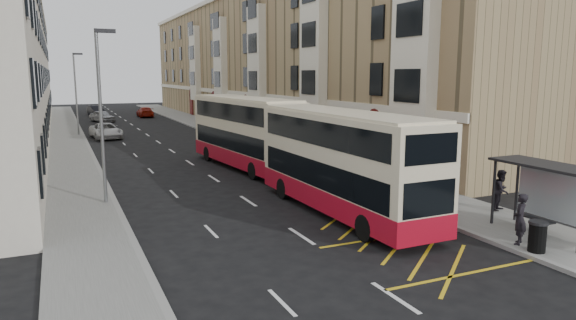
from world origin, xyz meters
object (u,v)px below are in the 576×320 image
street_lamp_near (102,107)px  double_decker_front (342,163)px  double_decker_rear (245,132)px  street_lamp_far (76,89)px  car_silver (102,116)px  litter_bin (537,236)px  pedestrian_mid (501,190)px  pedestrian_near (520,219)px  white_van (106,131)px  pedestrian_far (437,186)px  car_dark (95,110)px  car_red (145,112)px  bus_shelter (559,185)px

street_lamp_near → double_decker_front: street_lamp_near is taller
double_decker_rear → double_decker_front: bearing=-94.8°
street_lamp_far → double_decker_front: size_ratio=0.70×
car_silver → double_decker_front: bearing=-105.0°
double_decker_front → litter_bin: 8.26m
street_lamp_near → pedestrian_mid: bearing=-28.9°
street_lamp_far → street_lamp_near: bearing=-90.0°
double_decker_rear → pedestrian_near: bearing=-84.6°
litter_bin → white_van: (-10.45, 40.06, 0.03)m
pedestrian_far → white_van: 35.64m
pedestrian_near → street_lamp_near: bearing=-80.0°
pedestrian_near → pedestrian_far: bearing=-135.6°
car_dark → pedestrian_far: bearing=-93.5°
pedestrian_near → car_silver: (-9.45, 57.15, -0.32)m
litter_bin → car_red: (-3.10, 63.63, 0.01)m
car_silver → double_decker_rear: bearing=-103.0°
bus_shelter → pedestrian_near: bearing=-179.8°
bus_shelter → pedestrian_mid: bearing=72.9°
pedestrian_far → street_lamp_near: bearing=11.5°
white_van → car_red: (7.36, 23.57, -0.02)m
litter_bin → car_dark: 70.80m
car_silver → car_dark: bearing=68.2°
car_silver → car_red: bearing=20.3°
street_lamp_near → car_silver: (3.38, 44.75, -3.89)m
car_dark → car_red: size_ratio=0.87×
double_decker_front → street_lamp_near: bearing=146.9°
pedestrian_near → car_red: bearing=-123.0°
double_decker_front → car_dark: bearing=94.5°
litter_bin → white_van: size_ratio=0.20×
pedestrian_far → car_silver: 52.70m
car_red → street_lamp_near: bearing=80.3°
bus_shelter → white_van: bearing=107.6°
white_van → car_silver: (1.10, 17.93, 0.01)m
street_lamp_far → pedestrian_near: bearing=-73.2°
double_decker_front → pedestrian_mid: bearing=-24.6°
pedestrian_near → bus_shelter: bearing=144.3°
street_lamp_far → litter_bin: size_ratio=7.50×
litter_bin → car_red: bearing=92.8°
double_decker_front → litter_bin: size_ratio=10.73×
street_lamp_near → street_lamp_far: same height
double_decker_rear → pedestrian_near: double_decker_rear is taller
pedestrian_mid → car_dark: 66.84m
street_lamp_near → litter_bin: size_ratio=7.50×
double_decker_rear → pedestrian_mid: (6.58, -15.24, -1.30)m
street_lamp_far → litter_bin: bearing=-73.6°
white_van → car_red: white_van is taller
pedestrian_near → car_dark: 69.98m
street_lamp_far → car_red: street_lamp_far is taller
litter_bin → pedestrian_far: pedestrian_far is taller
street_lamp_near → pedestrian_far: bearing=-26.7°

